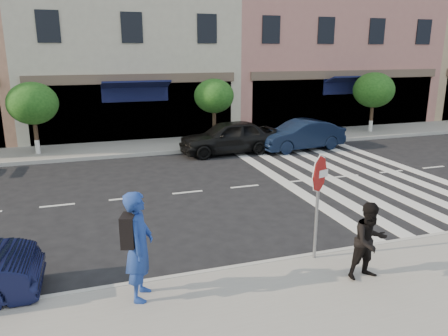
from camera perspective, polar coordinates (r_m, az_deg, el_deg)
ground at (r=10.74m, az=0.32°, el=-9.63°), size 120.00×120.00×0.00m
sidewalk_near at (r=7.71m, az=9.81°, el=-20.18°), size 60.00×4.50×0.15m
sidewalk_far at (r=20.95m, az=-9.31°, el=2.80°), size 60.00×3.00×0.15m
building_centre at (r=26.38m, az=-13.15°, el=17.00°), size 11.00×9.00×11.00m
building_east_mid at (r=30.09m, az=11.45°, el=18.74°), size 13.00×9.00×13.00m
street_tree_wb at (r=20.25m, az=-23.72°, el=7.71°), size 2.10×2.10×3.06m
street_tree_c at (r=21.06m, az=-1.31°, el=9.35°), size 1.90×1.90×3.04m
street_tree_ea at (r=25.18m, az=18.97°, el=9.59°), size 2.20×2.20×3.19m
stop_sign at (r=9.24m, az=12.29°, el=-1.98°), size 0.78×0.28×2.31m
photographer at (r=7.98m, az=-11.02°, el=-9.94°), size 0.69×0.85×2.02m
walker at (r=9.02m, az=18.48°, el=-9.04°), size 0.78×0.62×1.56m
car_far_mid at (r=19.49m, az=0.54°, el=4.08°), size 4.44×1.94×1.49m
car_far_right at (r=20.57m, az=9.99°, el=4.27°), size 4.29×1.92×1.37m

